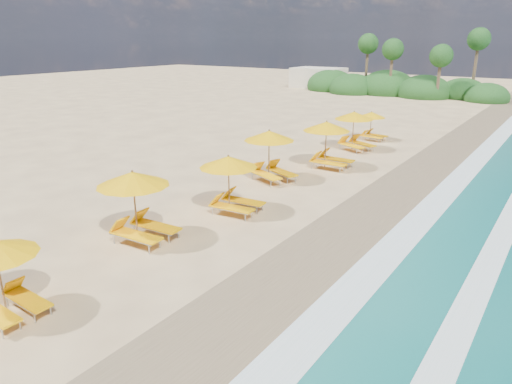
% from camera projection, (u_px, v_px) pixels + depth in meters
% --- Properties ---
extents(ground, '(160.00, 160.00, 0.00)m').
position_uv_depth(ground, '(256.00, 220.00, 19.09)').
color(ground, '#DBBC81').
rests_on(ground, ground).
extents(wet_sand, '(4.00, 160.00, 0.01)m').
position_uv_depth(wet_sand, '(347.00, 243.00, 16.94)').
color(wet_sand, '#8E7855').
rests_on(wet_sand, ground).
extents(surf_foam, '(4.00, 160.00, 0.01)m').
position_uv_depth(surf_foam, '(423.00, 262.00, 15.48)').
color(surf_foam, white).
rests_on(surf_foam, ground).
extents(station_2, '(2.38, 2.20, 2.19)m').
position_uv_depth(station_2, '(2.00, 274.00, 12.21)').
color(station_2, olive).
rests_on(station_2, ground).
extents(station_3, '(2.95, 2.75, 2.63)m').
position_uv_depth(station_3, '(139.00, 202.00, 16.78)').
color(station_3, olive).
rests_on(station_3, ground).
extents(station_4, '(2.83, 2.66, 2.48)m').
position_uv_depth(station_4, '(233.00, 181.00, 19.54)').
color(station_4, olive).
rests_on(station_4, ground).
extents(station_5, '(3.40, 3.36, 2.63)m').
position_uv_depth(station_5, '(271.00, 152.00, 23.96)').
color(station_5, olive).
rests_on(station_5, ground).
extents(station_6, '(2.86, 2.64, 2.67)m').
position_uv_depth(station_6, '(329.00, 142.00, 26.29)').
color(station_6, olive).
rests_on(station_6, ground).
extents(station_7, '(3.33, 3.30, 2.55)m').
position_uv_depth(station_7, '(355.00, 128.00, 30.47)').
color(station_7, olive).
rests_on(station_7, ground).
extents(station_8, '(2.38, 2.25, 2.06)m').
position_uv_depth(station_8, '(373.00, 124.00, 33.49)').
color(station_8, olive).
rests_on(station_8, ground).
extents(treeline, '(25.80, 8.80, 9.74)m').
position_uv_depth(treeline, '(394.00, 87.00, 59.72)').
color(treeline, '#163D14').
rests_on(treeline, ground).
extents(beach_building, '(7.00, 5.00, 2.80)m').
position_uv_depth(beach_building, '(318.00, 78.00, 68.02)').
color(beach_building, beige).
rests_on(beach_building, ground).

